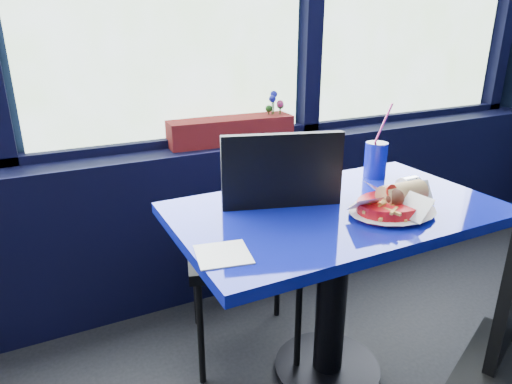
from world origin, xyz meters
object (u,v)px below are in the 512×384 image
Objects in this scene: chair_near_back at (257,235)px; planter_box at (231,130)px; ketchup_bottle at (334,175)px; flower_vase at (275,124)px; soda_cup at (376,159)px; near_table at (335,251)px; food_basket at (394,203)px.

chair_near_back reaches higher than planter_box.
ketchup_bottle is (0.09, -0.77, -0.03)m from planter_box.
soda_cup reaches higher than flower_vase.
soda_cup is at bearing -77.47° from flower_vase.
flower_vase is 0.77× the size of soda_cup.
flower_vase reaches higher than near_table.
planter_box is 0.77m from soda_cup.
ketchup_bottle is at bearing -102.13° from flower_vase.
planter_box is 1.78× the size of food_basket.
chair_near_back is 0.55m from food_basket.
near_table is 0.31m from chair_near_back.
near_table is 4.78× the size of flower_vase.
food_basket is at bearing 151.38° from chair_near_back.
flower_vase is (0.21, 0.85, 0.31)m from near_table.
flower_vase is at bearing -107.23° from chair_near_back.
food_basket is at bearing -69.31° from ketchup_bottle.
soda_cup is (0.21, 0.35, 0.04)m from food_basket.
soda_cup reaches higher than food_basket.
chair_near_back is at bearing 159.24° from food_basket.
flower_vase reaches higher than ketchup_bottle.
near_table is 1.17× the size of chair_near_back.
ketchup_bottle reaches higher than food_basket.
food_basket is at bearing -94.14° from flower_vase.
food_basket is at bearing -45.07° from near_table.
ketchup_bottle is (0.27, -0.12, 0.25)m from chair_near_back.
chair_near_back is at bearing -101.67° from planter_box.
chair_near_back is 0.73m from planter_box.
planter_box reaches higher than food_basket.
near_table is 0.29m from ketchup_bottle.
flower_vase is at bearing 102.53° from soda_cup.
planter_box is 1.03m from food_basket.
chair_near_back is 0.81m from flower_vase.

